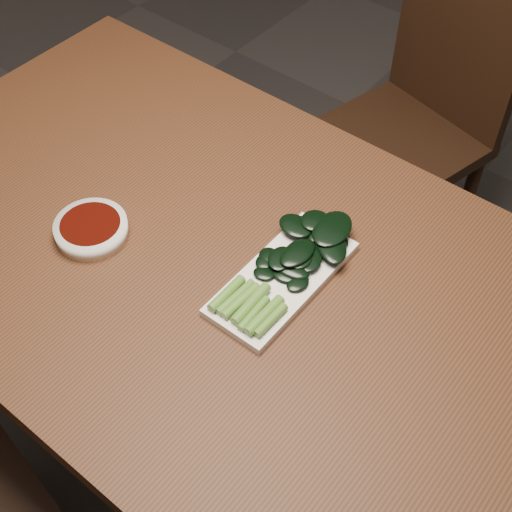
% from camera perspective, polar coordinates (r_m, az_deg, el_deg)
% --- Properties ---
extents(ground, '(6.00, 6.00, 0.00)m').
position_cam_1_polar(ground, '(1.82, -1.71, -15.76)').
color(ground, '#322F2F').
rests_on(ground, ground).
extents(table, '(1.40, 0.80, 0.75)m').
position_cam_1_polar(table, '(1.24, -2.42, -2.50)').
color(table, '#442413').
rests_on(table, ground).
extents(chair_far, '(0.45, 0.45, 0.89)m').
position_cam_1_polar(chair_far, '(1.92, 12.82, 10.89)').
color(chair_far, black).
rests_on(chair_far, ground).
extents(sauce_bowl, '(0.12, 0.12, 0.03)m').
position_cam_1_polar(sauce_bowl, '(1.24, -13.04, 2.12)').
color(sauce_bowl, white).
rests_on(sauce_bowl, table).
extents(serving_plate, '(0.12, 0.27, 0.01)m').
position_cam_1_polar(serving_plate, '(1.15, 2.11, -1.79)').
color(serving_plate, white).
rests_on(serving_plate, table).
extents(gai_lan, '(0.15, 0.29, 0.03)m').
position_cam_1_polar(gai_lan, '(1.15, 3.03, -0.35)').
color(gai_lan, '#54852E').
rests_on(gai_lan, serving_plate).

